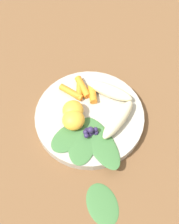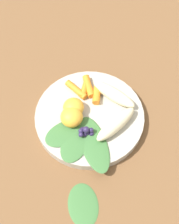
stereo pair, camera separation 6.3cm
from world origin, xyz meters
name	(u,v)px [view 1 (the left image)]	position (x,y,z in m)	size (l,w,h in m)	color
ground_plane	(90,119)	(0.00, 0.00, 0.00)	(2.40, 2.40, 0.00)	brown
bowl	(90,117)	(0.00, 0.00, 0.01)	(0.24, 0.24, 0.02)	#B2AD9E
banana_peeled_left	(109,91)	(-0.03, -0.07, 0.04)	(0.11, 0.03, 0.03)	beige
banana_peeled_right	(118,121)	(-0.06, 0.00, 0.04)	(0.11, 0.03, 0.03)	beige
orange_segment_near	(73,120)	(0.02, 0.03, 0.04)	(0.05, 0.05, 0.04)	#F4A833
orange_segment_far	(73,110)	(0.03, 0.01, 0.04)	(0.05, 0.05, 0.03)	#F4A833
carrot_front	(93,94)	(0.01, -0.05, 0.03)	(0.02, 0.02, 0.05)	orange
carrot_mid_left	(83,87)	(0.04, -0.06, 0.03)	(0.02, 0.02, 0.06)	orange
carrot_mid_right	(79,89)	(0.04, -0.05, 0.03)	(0.01, 0.01, 0.05)	orange
carrot_rear	(71,92)	(0.06, -0.04, 0.03)	(0.01, 0.01, 0.06)	orange
blueberry_pile	(90,132)	(-0.02, 0.05, 0.03)	(0.03, 0.03, 0.03)	#2D234C
coconut_shred_patch	(92,144)	(-0.03, 0.07, 0.02)	(0.05, 0.05, 0.00)	white
kale_leaf_left	(70,137)	(0.02, 0.07, 0.03)	(0.09, 0.06, 0.01)	#3D7038
kale_leaf_right	(83,141)	(-0.01, 0.07, 0.03)	(0.11, 0.06, 0.01)	#3D7038
kale_leaf_rear	(100,142)	(-0.04, 0.06, 0.03)	(0.13, 0.05, 0.01)	#3D7038
kale_leaf_stray	(102,204)	(-0.09, 0.17, 0.00)	(0.09, 0.06, 0.01)	#3D7038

